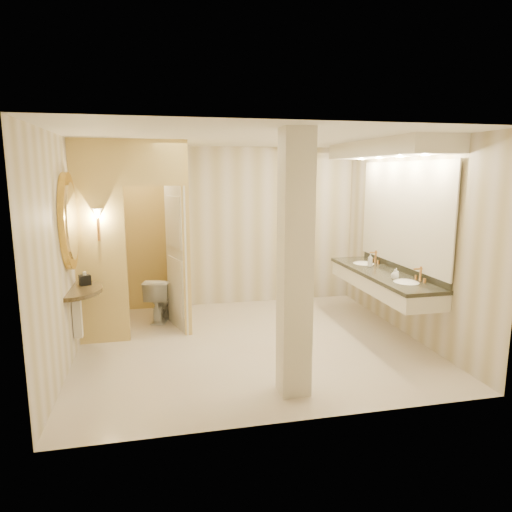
{
  "coord_description": "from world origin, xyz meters",
  "views": [
    {
      "loc": [
        -1.18,
        -5.72,
        2.27
      ],
      "look_at": [
        0.11,
        0.2,
        1.16
      ],
      "focal_mm": 32.0,
      "sensor_mm": 36.0,
      "label": 1
    }
  ],
  "objects": [
    {
      "name": "toilet_closet",
      "position": [
        -1.12,
        0.97,
        1.39
      ],
      "size": [
        1.5,
        1.55,
        2.7
      ],
      "color": "#F3D27F",
      "rests_on": "floor"
    },
    {
      "name": "vanity",
      "position": [
        1.98,
        0.12,
        1.63
      ],
      "size": [
        0.75,
        2.52,
        2.09
      ],
      "color": "silver",
      "rests_on": "floor"
    },
    {
      "name": "soap_bottle_b",
      "position": [
        1.89,
        -0.32,
        0.94
      ],
      "size": [
        0.12,
        0.12,
        0.13
      ],
      "primitive_type": "imported",
      "rotation": [
        0.0,
        0.0,
        0.21
      ],
      "color": "silver",
      "rests_on": "vanity"
    },
    {
      "name": "pillar",
      "position": [
        0.15,
        -1.43,
        1.35
      ],
      "size": [
        0.3,
        0.3,
        2.7
      ],
      "primitive_type": "cube",
      "color": "silver",
      "rests_on": "floor"
    },
    {
      "name": "wall_sconce",
      "position": [
        -1.93,
        0.43,
        1.73
      ],
      "size": [
        0.14,
        0.14,
        0.42
      ],
      "color": "#CB8A41",
      "rests_on": "toilet_closet"
    },
    {
      "name": "soap_bottle_a",
      "position": [
        1.92,
        -0.29,
        0.94
      ],
      "size": [
        0.08,
        0.08,
        0.14
      ],
      "primitive_type": "imported",
      "rotation": [
        0.0,
        0.0,
        -0.38
      ],
      "color": "beige",
      "rests_on": "vanity"
    },
    {
      "name": "wall_front",
      "position": [
        0.0,
        -2.0,
        1.35
      ],
      "size": [
        4.5,
        0.02,
        2.7
      ],
      "primitive_type": "cube",
      "color": "beige",
      "rests_on": "floor"
    },
    {
      "name": "wall_back",
      "position": [
        0.0,
        2.0,
        1.35
      ],
      "size": [
        4.5,
        0.02,
        2.7
      ],
      "primitive_type": "cube",
      "color": "beige",
      "rests_on": "floor"
    },
    {
      "name": "toilet",
      "position": [
        -1.18,
        1.29,
        0.34
      ],
      "size": [
        0.54,
        0.74,
        0.68
      ],
      "primitive_type": "imported",
      "rotation": [
        0.0,
        0.0,
        2.88
      ],
      "color": "white",
      "rests_on": "floor"
    },
    {
      "name": "soap_bottle_c",
      "position": [
        1.94,
        0.5,
        0.98
      ],
      "size": [
        0.1,
        0.1,
        0.2
      ],
      "primitive_type": "imported",
      "rotation": [
        0.0,
        0.0,
        -0.3
      ],
      "color": "#C6B28C",
      "rests_on": "vanity"
    },
    {
      "name": "tissue_box",
      "position": [
        -2.1,
        0.21,
        0.94
      ],
      "size": [
        0.16,
        0.16,
        0.13
      ],
      "primitive_type": "cube",
      "rotation": [
        0.0,
        0.0,
        0.38
      ],
      "color": "black",
      "rests_on": "console_shelf"
    },
    {
      "name": "ceiling",
      "position": [
        0.0,
        0.0,
        2.7
      ],
      "size": [
        4.5,
        4.5,
        0.0
      ],
      "primitive_type": "plane",
      "rotation": [
        3.14,
        0.0,
        0.0
      ],
      "color": "silver",
      "rests_on": "wall_back"
    },
    {
      "name": "wall_left",
      "position": [
        -2.25,
        0.0,
        1.35
      ],
      "size": [
        0.02,
        4.0,
        2.7
      ],
      "primitive_type": "cube",
      "color": "beige",
      "rests_on": "floor"
    },
    {
      "name": "wall_right",
      "position": [
        2.25,
        0.0,
        1.35
      ],
      "size": [
        0.02,
        4.0,
        2.7
      ],
      "primitive_type": "cube",
      "color": "beige",
      "rests_on": "floor"
    },
    {
      "name": "console_shelf",
      "position": [
        -2.21,
        0.04,
        1.34
      ],
      "size": [
        0.89,
        0.89,
        1.9
      ],
      "color": "black",
      "rests_on": "floor"
    },
    {
      "name": "floor",
      "position": [
        0.0,
        0.0,
        0.0
      ],
      "size": [
        4.5,
        4.5,
        0.0
      ],
      "primitive_type": "plane",
      "color": "beige",
      "rests_on": "ground"
    }
  ]
}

